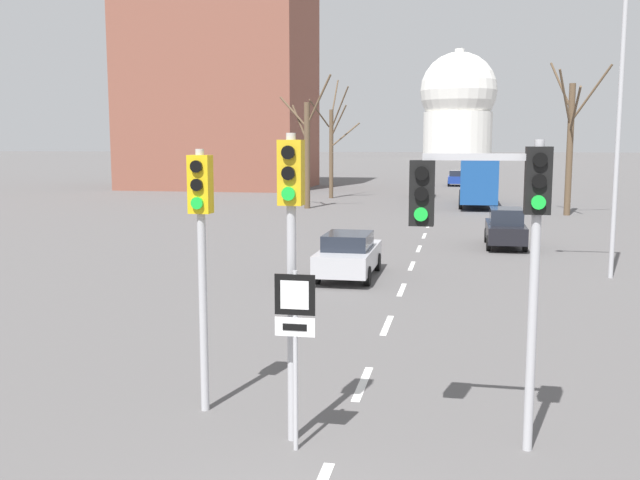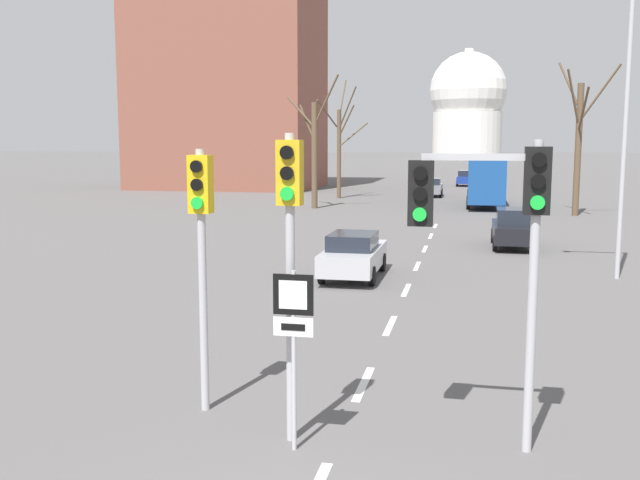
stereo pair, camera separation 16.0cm
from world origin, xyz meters
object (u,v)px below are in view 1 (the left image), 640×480
Objects in this scene: route_sign_post at (295,329)px; sedan_far_right at (505,228)px; sedan_near_right at (424,187)px; sedan_mid_centre at (481,186)px; sedan_near_left at (456,178)px; city_bus at (478,178)px; traffic_signal_near_left at (201,230)px; traffic_signal_centre_tall at (291,229)px; traffic_signal_near_right at (495,218)px; street_lamp_right at (606,103)px; sedan_far_left at (349,254)px.

route_sign_post is 0.63× the size of sedan_far_right.
sedan_far_right is at bearing -80.29° from sedan_near_right.
sedan_mid_centre is at bearing 85.85° from route_sign_post.
city_bus is at bearing -86.06° from sedan_near_left.
traffic_signal_near_left is at bearing -106.32° from sedan_far_right.
traffic_signal_centre_tall is 2.98m from traffic_signal_near_right.
sedan_near_left is at bearing 93.94° from city_bus.
street_lamp_right is (8.88, 14.29, 2.78)m from traffic_signal_near_left.
sedan_far_left is 30.63m from city_bus.
traffic_signal_near_left reaches higher than city_bus.
traffic_signal_near_left is 0.97× the size of sedan_mid_centre.
sedan_near_left is 25.29m from city_bus.
sedan_near_right is at bearing 101.97° from street_lamp_right.
street_lamp_right is 29.04m from city_bus.
traffic_signal_near_right is at bearing 13.59° from route_sign_post.
sedan_near_left reaches higher than sedan_near_right.
traffic_signal_centre_tall reaches higher than city_bus.
traffic_signal_near_left is at bearing -93.08° from sedan_near_left.
route_sign_post reaches higher than sedan_far_left.
city_bus is at bearing -92.63° from sedan_mid_centre.
sedan_far_right is 0.40× the size of city_bus.
traffic_signal_near_left reaches higher than sedan_near_right.
route_sign_post reaches higher than sedan_near_left.
route_sign_post is 0.59× the size of sedan_mid_centre.
traffic_signal_near_left reaches higher than sedan_far_right.
traffic_signal_near_right is (2.95, 0.32, 0.19)m from traffic_signal_centre_tall.
sedan_near_right is (1.03, 51.29, -2.30)m from traffic_signal_near_left.
street_lamp_right reaches higher than city_bus.
sedan_far_right is at bearing 111.43° from street_lamp_right.
route_sign_post is 17.53m from street_lamp_right.
sedan_near_right is (-2.63, -16.77, -0.02)m from sedan_near_left.
sedan_far_right is (4.43, 22.06, -2.42)m from traffic_signal_centre_tall.
sedan_near_left is at bearing 81.08° from sedan_near_right.
traffic_signal_near_right reaches higher than sedan_near_right.
sedan_near_left is at bearing 93.08° from sedan_far_right.
street_lamp_right is 2.49× the size of sedan_near_left.
traffic_signal_near_left is (-4.71, 0.59, -0.36)m from traffic_signal_near_right.
route_sign_post is 0.69× the size of sedan_near_right.
sedan_far_right is (0.26, -33.21, 0.06)m from sedan_mid_centre.
city_bus reaches higher than sedan_far_right.
sedan_mid_centre is at bearing 87.37° from city_bus.
sedan_mid_centre is (4.17, 55.26, -2.48)m from traffic_signal_centre_tall.
traffic_signal_centre_tall is at bearing 110.85° from route_sign_post.
city_bus is at bearing 82.82° from traffic_signal_near_left.
traffic_signal_near_left reaches higher than route_sign_post.
traffic_signal_near_right is at bearing 6.26° from traffic_signal_centre_tall.
sedan_near_left is 0.87× the size of sedan_far_left.
city_bus is (1.74, -25.21, 1.20)m from sedan_near_left.
sedan_near_left is at bearing 95.54° from street_lamp_right.
traffic_signal_centre_tall is 1.99m from traffic_signal_near_left.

